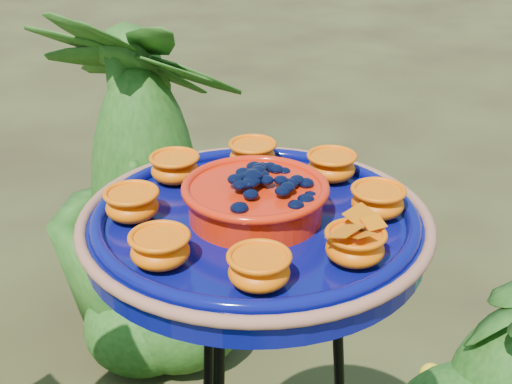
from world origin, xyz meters
The scene contains 2 objects.
feeder_dish centered at (0.07, -0.08, 0.86)m, with size 0.54×0.54×0.10m.
shrub_back_right centered at (0.70, 0.64, 0.47)m, with size 0.53×0.53×0.95m, color #194312.
Camera 1 is at (-0.59, -0.49, 1.28)m, focal length 50.00 mm.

